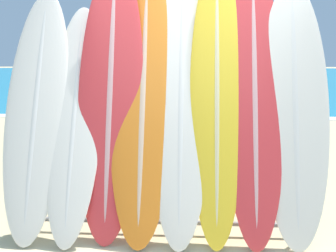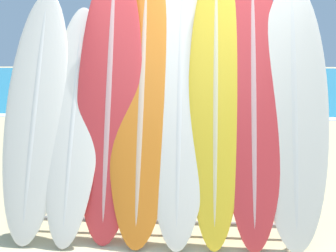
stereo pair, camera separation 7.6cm
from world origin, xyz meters
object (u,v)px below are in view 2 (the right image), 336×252
at_px(surfboard_slot_4, 180,100).
at_px(surfboard_slot_7, 294,110).
at_px(surfboard_slot_3, 142,101).
at_px(person_far_right, 215,98).
at_px(surfboard_slot_0, 36,111).
at_px(person_near_water, 75,89).
at_px(surfboard_slot_1, 74,120).
at_px(surfboard_slot_2, 109,95).
at_px(person_mid_beach, 93,98).
at_px(person_far_left, 155,89).
at_px(surfboard_rack, 161,186).
at_px(surfboard_slot_6, 253,99).
at_px(surfboard_slot_5, 215,97).

distance_m(surfboard_slot_4, surfboard_slot_7, 1.01).
bearing_deg(surfboard_slot_3, surfboard_slot_4, 1.52).
bearing_deg(person_far_right, surfboard_slot_3, -101.23).
distance_m(surfboard_slot_0, person_far_right, 3.38).
bearing_deg(person_near_water, surfboard_slot_1, 76.27).
height_order(surfboard_slot_3, surfboard_slot_7, surfboard_slot_3).
bearing_deg(surfboard_slot_2, surfboard_slot_4, 0.89).
relative_size(surfboard_slot_7, person_mid_beach, 1.45).
xyz_separation_m(person_near_water, person_far_left, (1.63, 1.25, -0.08)).
height_order(surfboard_slot_7, person_far_left, surfboard_slot_7).
xyz_separation_m(surfboard_rack, person_far_left, (-0.77, 6.27, 0.40)).
height_order(surfboard_slot_0, surfboard_slot_7, surfboard_slot_7).
relative_size(surfboard_slot_6, person_far_left, 1.57).
bearing_deg(surfboard_slot_6, surfboard_slot_0, -179.11).
xyz_separation_m(surfboard_slot_4, surfboard_slot_7, (1.01, -0.05, -0.08)).
distance_m(surfboard_slot_2, person_near_water, 5.28).
height_order(surfboard_slot_0, surfboard_slot_3, surfboard_slot_3).
height_order(surfboard_slot_1, surfboard_slot_3, surfboard_slot_3).
bearing_deg(surfboard_slot_6, surfboard_slot_4, 178.75).
bearing_deg(surfboard_slot_5, person_near_water, 120.42).
bearing_deg(surfboard_rack, surfboard_slot_2, 167.07).
bearing_deg(surfboard_slot_0, surfboard_slot_7, -0.00).
distance_m(surfboard_slot_1, surfboard_slot_2, 0.40).
height_order(surfboard_slot_2, surfboard_slot_7, surfboard_slot_2).
relative_size(surfboard_slot_4, surfboard_slot_6, 0.99).
relative_size(surfboard_slot_2, person_far_left, 1.60).
bearing_deg(surfboard_slot_3, person_far_left, 95.42).
distance_m(surfboard_slot_2, person_far_left, 6.17).
bearing_deg(surfboard_slot_7, person_far_left, 107.38).
bearing_deg(surfboard_slot_2, person_far_left, 92.64).
bearing_deg(surfboard_slot_3, surfboard_slot_6, -0.29).
bearing_deg(surfboard_slot_1, surfboard_slot_6, 1.78).
height_order(surfboard_slot_4, surfboard_slot_6, surfboard_slot_6).
xyz_separation_m(surfboard_slot_3, person_near_water, (-2.21, 4.90, -0.28)).
bearing_deg(person_mid_beach, surfboard_slot_3, -132.75).
relative_size(surfboard_slot_4, surfboard_slot_5, 0.97).
xyz_separation_m(surfboard_slot_4, person_far_right, (0.42, 2.84, -0.26)).
bearing_deg(surfboard_slot_6, surfboard_slot_1, -178.22).
bearing_deg(person_mid_beach, surfboard_slot_5, -124.46).
distance_m(surfboard_slot_0, person_mid_beach, 3.78).
height_order(surfboard_slot_5, surfboard_slot_7, surfboard_slot_5).
relative_size(surfboard_slot_0, person_mid_beach, 1.41).
xyz_separation_m(surfboard_rack, person_near_water, (-2.40, 5.02, 0.49)).
distance_m(surfboard_slot_1, surfboard_slot_6, 1.64).
height_order(surfboard_slot_0, surfboard_slot_2, surfboard_slot_2).
distance_m(surfboard_rack, surfboard_slot_3, 0.79).
distance_m(surfboard_slot_2, surfboard_slot_4, 0.65).
distance_m(surfboard_slot_3, person_far_left, 6.19).
bearing_deg(person_near_water, surfboard_slot_2, 79.80).
distance_m(surfboard_slot_2, surfboard_slot_3, 0.30).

